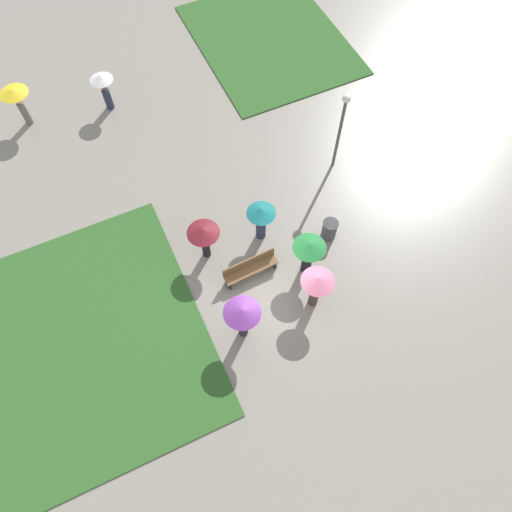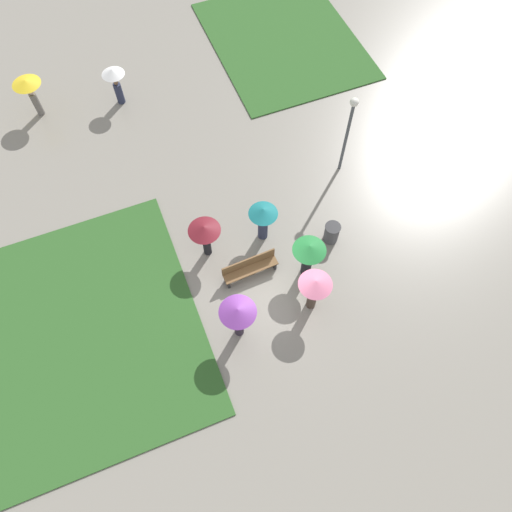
% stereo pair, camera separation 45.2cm
% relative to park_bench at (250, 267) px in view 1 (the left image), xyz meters
% --- Properties ---
extents(ground_plane, '(90.00, 90.00, 0.00)m').
position_rel_park_bench_xyz_m(ground_plane, '(0.16, -0.78, -0.48)').
color(ground_plane, gray).
extents(lawn_patch_near, '(8.58, 8.82, 0.06)m').
position_rel_park_bench_xyz_m(lawn_patch_near, '(-6.51, -0.04, -0.45)').
color(lawn_patch_near, '#2D5B26').
rests_on(lawn_patch_near, ground_plane).
extents(lawn_patch_far, '(6.59, 8.29, 0.06)m').
position_rel_park_bench_xyz_m(lawn_patch_far, '(6.08, 11.02, -0.45)').
color(lawn_patch_far, '#2D5B26').
rests_on(lawn_patch_far, ground_plane).
extents(park_bench, '(2.01, 0.51, 0.90)m').
position_rel_park_bench_xyz_m(park_bench, '(0.00, 0.00, 0.00)').
color(park_bench, brown).
rests_on(park_bench, ground_plane).
extents(lamp_post, '(0.32, 0.32, 3.73)m').
position_rel_park_bench_xyz_m(lamp_post, '(5.12, 3.09, 1.97)').
color(lamp_post, '#474C51').
rests_on(lamp_post, ground_plane).
extents(trash_bin, '(0.59, 0.59, 0.84)m').
position_rel_park_bench_xyz_m(trash_bin, '(3.31, 0.22, -0.05)').
color(trash_bin, '#4C4C51').
rests_on(trash_bin, ground_plane).
extents(crowd_person_pink, '(1.12, 1.12, 1.90)m').
position_rel_park_bench_xyz_m(crowd_person_pink, '(1.51, -1.93, 0.96)').
color(crowd_person_pink, '#47382D').
rests_on(crowd_person_pink, ground_plane).
extents(crowd_person_purple, '(1.20, 1.20, 1.97)m').
position_rel_park_bench_xyz_m(crowd_person_purple, '(-1.14, -1.93, 1.03)').
color(crowd_person_purple, '#2D2333').
rests_on(crowd_person_purple, ground_plane).
extents(crowd_person_green, '(1.15, 1.15, 1.86)m').
position_rel_park_bench_xyz_m(crowd_person_green, '(1.88, -0.68, 0.91)').
color(crowd_person_green, black).
rests_on(crowd_person_green, ground_plane).
extents(crowd_person_teal, '(1.05, 1.05, 1.78)m').
position_rel_park_bench_xyz_m(crowd_person_teal, '(1.02, 1.28, 0.82)').
color(crowd_person_teal, '#282D47').
rests_on(crowd_person_teal, ground_plane).
extents(crowd_person_maroon, '(1.14, 1.14, 1.75)m').
position_rel_park_bench_xyz_m(crowd_person_maroon, '(-1.11, 1.38, 0.91)').
color(crowd_person_maroon, black).
rests_on(crowd_person_maroon, ground_plane).
extents(lone_walker_far_path, '(1.17, 1.17, 1.83)m').
position_rel_park_bench_xyz_m(lone_walker_far_path, '(-5.56, 10.58, 0.92)').
color(lone_walker_far_path, slate).
rests_on(lone_walker_far_path, ground_plane).
extents(lone_walker_mid_plaza, '(0.96, 0.96, 1.78)m').
position_rel_park_bench_xyz_m(lone_walker_mid_plaza, '(-2.15, 9.97, 0.81)').
color(lone_walker_mid_plaza, '#282D47').
rests_on(lone_walker_mid_plaza, ground_plane).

